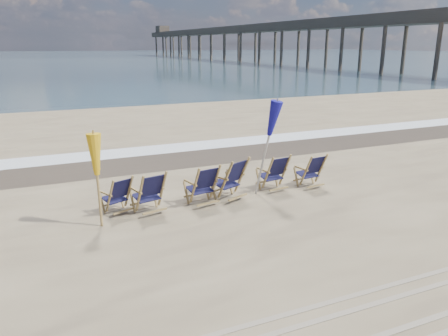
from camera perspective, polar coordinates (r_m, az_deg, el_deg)
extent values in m
plane|color=#364E5B|center=(134.85, -22.79, 13.16)|extent=(400.00, 400.00, 0.00)
cube|color=silver|center=(15.98, -8.88, 2.39)|extent=(200.00, 1.40, 0.01)
cube|color=#42362A|center=(14.58, -7.33, 1.14)|extent=(200.00, 2.60, 0.00)
cylinder|color=#A38349|center=(9.31, -16.15, -1.70)|extent=(0.06, 0.06, 1.94)
cone|color=gold|center=(9.18, -16.39, 1.26)|extent=(0.30, 0.30, 0.85)
cylinder|color=#A5A5AD|center=(10.79, 5.41, 2.56)|extent=(0.06, 0.06, 2.42)
cone|color=navy|center=(10.65, 5.51, 6.41)|extent=(0.30, 0.30, 0.85)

